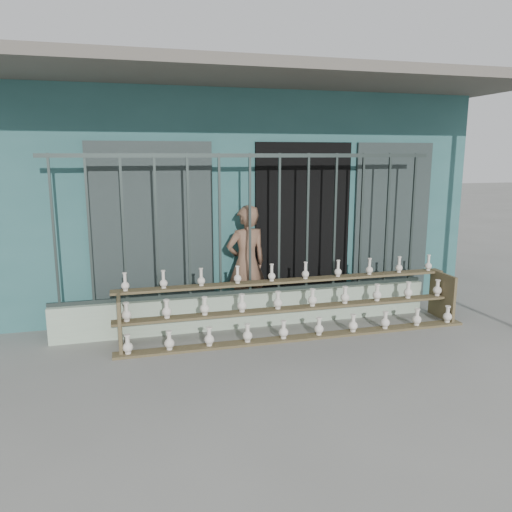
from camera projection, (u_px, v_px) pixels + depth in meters
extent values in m
plane|color=slate|center=(280.00, 364.00, 5.42)|extent=(60.00, 60.00, 0.00)
cube|color=#2A5A5A|center=(209.00, 190.00, 9.17)|extent=(7.00, 5.00, 3.20)
cube|color=black|center=(302.00, 228.00, 7.13)|extent=(1.40, 0.12, 2.40)
cube|color=#202A29|center=(153.00, 234.00, 6.55)|extent=(1.60, 0.08, 2.40)
cube|color=#202A29|center=(391.00, 225.00, 7.45)|extent=(1.20, 0.08, 2.40)
cube|color=#59544C|center=(252.00, 76.00, 5.93)|extent=(7.40, 2.00, 0.12)
cube|color=#A2B99E|center=(250.00, 309.00, 6.60)|extent=(5.00, 0.20, 0.45)
cube|color=#283330|center=(54.00, 232.00, 5.78)|extent=(0.03, 0.03, 1.80)
cube|color=#283330|center=(89.00, 231.00, 5.88)|extent=(0.03, 0.03, 1.80)
cube|color=#283330|center=(124.00, 229.00, 5.98)|extent=(0.03, 0.03, 1.80)
cube|color=#283330|center=(157.00, 228.00, 6.08)|extent=(0.03, 0.03, 1.80)
cube|color=#283330|center=(189.00, 227.00, 6.18)|extent=(0.03, 0.03, 1.80)
cube|color=#283330|center=(220.00, 226.00, 6.28)|extent=(0.03, 0.03, 1.80)
cube|color=#283330|center=(250.00, 225.00, 6.38)|extent=(0.03, 0.03, 1.80)
cube|color=#283330|center=(279.00, 224.00, 6.48)|extent=(0.03, 0.03, 1.80)
cube|color=#283330|center=(307.00, 223.00, 6.58)|extent=(0.03, 0.03, 1.80)
cube|color=#283330|center=(335.00, 222.00, 6.68)|extent=(0.03, 0.03, 1.80)
cube|color=#283330|center=(361.00, 221.00, 6.78)|extent=(0.03, 0.03, 1.80)
cube|color=#283330|center=(387.00, 220.00, 6.88)|extent=(0.03, 0.03, 1.80)
cube|color=#283330|center=(412.00, 219.00, 6.98)|extent=(0.03, 0.03, 1.80)
cube|color=#283330|center=(250.00, 155.00, 6.20)|extent=(5.00, 0.04, 0.05)
cube|color=#283330|center=(250.00, 291.00, 6.55)|extent=(5.00, 0.04, 0.05)
cube|color=brown|center=(301.00, 338.00, 6.15)|extent=(4.50, 0.18, 0.03)
cube|color=brown|center=(295.00, 308.00, 6.33)|extent=(4.50, 0.18, 0.03)
cube|color=brown|center=(289.00, 281.00, 6.51)|extent=(4.50, 0.18, 0.03)
cube|color=brown|center=(120.00, 322.00, 5.78)|extent=(0.04, 0.55, 0.64)
cube|color=brown|center=(442.00, 296.00, 6.88)|extent=(0.04, 0.55, 0.64)
imported|color=brown|center=(246.00, 263.00, 6.74)|extent=(0.64, 0.49, 1.58)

